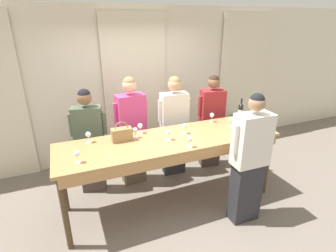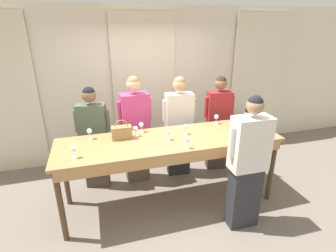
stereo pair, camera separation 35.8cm
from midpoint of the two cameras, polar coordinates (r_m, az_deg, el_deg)
name	(u,v)px [view 2 (the right image)]	position (r m, az deg, el deg)	size (l,w,h in m)	color
ground_plane	(170,201)	(4.10, 2.96, -15.99)	(18.00, 18.00, 0.00)	#70665B
wall_back	(144,85)	(5.03, -3.25, 8.96)	(12.00, 0.06, 2.80)	beige
curtain_panel_left	(0,98)	(5.03, -31.13, 5.21)	(1.17, 0.03, 2.69)	beige
curtain_panel_center	(145,88)	(4.98, -3.06, 8.18)	(1.17, 0.03, 2.69)	beige
curtain_panel_right	(257,81)	(6.00, 20.38, 9.20)	(1.17, 0.03, 2.69)	beige
tasting_bar	(170,146)	(3.58, 3.41, -4.43)	(3.03, 0.87, 1.03)	#B27F4C
wine_bottle	(247,113)	(4.44, 19.16, 2.68)	(0.08, 0.08, 0.32)	black
handbag	(122,132)	(3.55, -7.24, -1.39)	(0.27, 0.13, 0.27)	#997A4C
wine_glass_front_left	(185,127)	(3.68, 6.53, -0.29)	(0.07, 0.07, 0.15)	white
wine_glass_front_mid	(253,124)	(4.02, 20.47, 0.38)	(0.07, 0.07, 0.15)	white
wine_glass_front_right	(252,117)	(4.29, 20.05, 1.71)	(0.07, 0.07, 0.15)	white
wine_glass_center_left	(135,129)	(3.60, -4.30, -0.73)	(0.07, 0.07, 0.15)	white
wine_glass_center_mid	(89,131)	(3.62, -14.07, -1.23)	(0.07, 0.07, 0.15)	white
wine_glass_center_right	(235,122)	(4.00, 16.93, 0.72)	(0.07, 0.07, 0.15)	white
wine_glass_back_left	(168,132)	(3.49, 2.86, -1.46)	(0.07, 0.07, 0.15)	white
wine_glass_back_mid	(141,125)	(3.73, -3.11, 0.15)	(0.07, 0.07, 0.15)	white
wine_glass_back_right	(187,140)	(3.28, 7.30, -3.19)	(0.07, 0.07, 0.15)	white
wine_glass_near_host	(216,117)	(4.15, 12.94, 1.85)	(0.07, 0.07, 0.15)	white
wine_glass_by_bottle	(74,149)	(3.16, -16.84, -4.98)	(0.07, 0.07, 0.15)	white
guest_olive_jacket	(94,137)	(4.13, -13.51, -2.42)	(0.53, 0.29, 1.65)	#473833
guest_pink_top	(136,130)	(4.18, -4.65, -0.88)	(0.54, 0.28, 1.77)	brown
guest_cream_sweater	(179,126)	(4.38, 4.72, -0.07)	(0.55, 0.26, 1.72)	#28282D
guest_striped_shirt	(218,123)	(4.68, 13.01, 0.61)	(0.52, 0.32, 1.69)	#473833
host_pouring	(248,165)	(3.41, 19.90, -7.99)	(0.56, 0.25, 1.76)	#28282D
potted_plant	(244,130)	(5.83, 17.88, -0.94)	(0.33, 0.33, 0.68)	#935B3D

